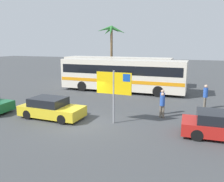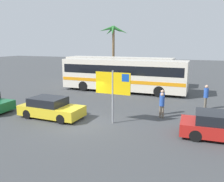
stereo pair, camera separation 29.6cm
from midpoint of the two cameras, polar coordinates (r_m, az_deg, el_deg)
ground at (r=14.57m, az=-6.98°, el=-7.70°), size 120.00×120.00×0.00m
bus_front_coach at (r=23.45m, az=3.06°, el=4.16°), size 12.29×2.64×3.17m
bus_rear_coach at (r=27.28m, az=1.86°, el=5.21°), size 12.29×2.64×3.17m
ferry_sign at (r=13.90m, az=0.98°, el=1.36°), size 2.20×0.15×3.20m
car_red at (r=13.34m, az=25.30°, el=-7.71°), size 4.13×2.02×1.32m
car_yellow at (r=15.84m, az=-14.03°, el=-3.99°), size 4.21×1.94×1.32m
pedestrian_near_sign at (r=16.28m, az=12.48°, el=-2.14°), size 0.32×0.32×1.71m
pedestrian_crossing_lot at (r=18.54m, az=22.13°, el=-0.89°), size 0.32×0.32×1.80m
pedestrian_by_bus at (r=15.58m, az=12.45°, el=-2.90°), size 0.32×0.32×1.65m
palm_tree_seaside at (r=31.70m, az=0.61°, el=12.98°), size 3.58×3.83×6.98m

